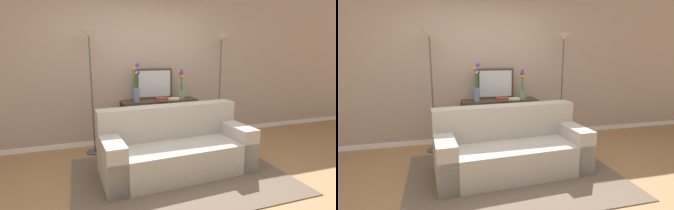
% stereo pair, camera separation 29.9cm
% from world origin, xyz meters
% --- Properties ---
extents(ground_plane, '(16.00, 16.00, 0.02)m').
position_xyz_m(ground_plane, '(0.00, 0.00, -0.01)').
color(ground_plane, '#9E754C').
extents(back_wall, '(12.00, 0.15, 2.71)m').
position_xyz_m(back_wall, '(0.00, 1.95, 1.35)').
color(back_wall, white).
rests_on(back_wall, ground).
extents(area_rug, '(2.73, 1.99, 0.01)m').
position_xyz_m(area_rug, '(0.16, 0.31, 0.01)').
color(area_rug, brown).
rests_on(area_rug, ground).
extents(couch, '(2.05, 0.96, 0.88)m').
position_xyz_m(couch, '(0.16, 0.47, 0.32)').
color(couch, '#ADA89E').
rests_on(couch, ground).
extents(console_table, '(1.32, 0.37, 0.79)m').
position_xyz_m(console_table, '(0.28, 1.62, 0.55)').
color(console_table, '#473323').
rests_on(console_table, ground).
extents(floor_lamp_left, '(0.28, 0.28, 1.94)m').
position_xyz_m(floor_lamp_left, '(-0.85, 1.53, 1.52)').
color(floor_lamp_left, '#4C4C51').
rests_on(floor_lamp_left, ground).
extents(floor_lamp_right, '(0.28, 0.28, 1.92)m').
position_xyz_m(floor_lamp_right, '(1.40, 1.53, 1.51)').
color(floor_lamp_right, '#4C4C51').
rests_on(floor_lamp_right, ground).
extents(wall_mirror, '(0.65, 0.02, 0.53)m').
position_xyz_m(wall_mirror, '(0.24, 1.77, 1.06)').
color(wall_mirror, '#473323').
rests_on(wall_mirror, console_table).
extents(vase_tall_flowers, '(0.13, 0.13, 0.65)m').
position_xyz_m(vase_tall_flowers, '(-0.13, 1.59, 1.05)').
color(vase_tall_flowers, '#6B84AD').
rests_on(vase_tall_flowers, console_table).
extents(vase_short_flowers, '(0.12, 0.14, 0.54)m').
position_xyz_m(vase_short_flowers, '(0.68, 1.59, 0.99)').
color(vase_short_flowers, '#669E6B').
rests_on(vase_short_flowers, console_table).
extents(fruit_bowl, '(0.21, 0.21, 0.07)m').
position_xyz_m(fruit_bowl, '(0.29, 1.50, 0.83)').
color(fruit_bowl, brown).
rests_on(fruit_bowl, console_table).
extents(book_stack, '(0.23, 0.17, 0.04)m').
position_xyz_m(book_stack, '(0.50, 1.52, 0.81)').
color(book_stack, gold).
rests_on(book_stack, console_table).
extents(book_row_under_console, '(0.41, 0.18, 0.13)m').
position_xyz_m(book_row_under_console, '(-0.06, 1.62, 0.06)').
color(book_row_under_console, '#BC3328').
rests_on(book_row_under_console, ground).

